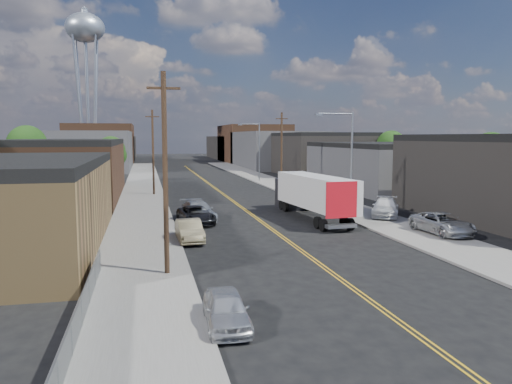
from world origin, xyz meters
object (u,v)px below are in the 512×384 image
car_right_lot_b (385,207)px  car_left_d (198,211)px  water_tower (85,34)px  car_right_lot_c (316,193)px  car_left_b (189,231)px  car_left_c (196,215)px  semi_truck (310,193)px  car_right_lot_a (443,223)px  car_left_a (226,309)px

car_right_lot_b → car_left_d: bearing=-157.8°
water_tower → car_right_lot_c: 85.84m
car_left_b → car_left_c: bearing=78.2°
semi_truck → car_right_lot_a: 11.56m
car_left_a → car_right_lot_a: size_ratio=0.73×
car_left_a → car_left_d: bearing=88.8°
car_left_c → car_right_lot_b: car_right_lot_b is taller
semi_truck → car_left_c: semi_truck is taller
semi_truck → car_left_a: size_ratio=3.72×
car_left_b → car_right_lot_a: 17.52m
car_left_a → car_right_lot_c: 35.98m
water_tower → car_left_c: 92.02m
water_tower → car_left_d: water_tower is taller
water_tower → car_right_lot_c: (30.52, -74.52, -29.74)m
car_right_lot_b → car_right_lot_c: 11.70m
car_right_lot_a → car_right_lot_b: (-0.25, 8.00, 0.02)m
car_left_b → semi_truck: bearing=32.2°
car_left_a → semi_truck: bearing=66.7°
water_tower → car_left_b: size_ratio=8.41×
car_right_lot_b → car_left_c: bearing=-152.7°
car_right_lot_c → car_right_lot_b: bearing=-100.7°
water_tower → car_left_b: bearing=-80.4°
car_left_a → car_right_lot_c: (14.92, 32.75, 0.25)m
car_right_lot_a → car_right_lot_c: bearing=94.4°
water_tower → semi_truck: water_tower is taller
semi_truck → car_right_lot_a: (6.51, -9.47, -1.23)m
semi_truck → car_left_d: bearing=171.2°
semi_truck → car_right_lot_c: semi_truck is taller
car_left_b → car_left_c: size_ratio=0.86×
water_tower → car_right_lot_a: water_tower is taller
water_tower → car_right_lot_b: (32.75, -86.00, -29.74)m
car_left_b → car_right_lot_a: size_ratio=0.83×
car_left_c → car_right_lot_b: 16.06m
car_right_lot_c → car_left_c: bearing=-163.5°
car_left_c → car_right_lot_a: size_ratio=0.96×
car_left_c → car_right_lot_a: bearing=-35.3°
car_left_c → car_right_lot_b: (16.05, -0.61, 0.20)m
car_left_c → car_right_lot_b: size_ratio=0.98×
car_left_c → car_right_lot_c: bearing=30.7°
semi_truck → car_left_a: bearing=-121.2°
car_left_a → car_right_lot_c: car_right_lot_c is taller
semi_truck → car_right_lot_b: (6.27, -1.47, -1.21)m
car_left_b → car_left_d: bearing=77.8°
car_left_d → car_right_lot_c: (13.52, 9.48, 0.11)m
car_left_a → car_left_d: size_ratio=0.70×
water_tower → car_right_lot_a: bearing=-70.7°
semi_truck → car_right_lot_c: size_ratio=3.23×
water_tower → car_right_lot_c: water_tower is taller
car_left_a → car_left_d: (1.40, 23.27, 0.14)m
car_left_b → car_right_lot_b: size_ratio=0.85×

